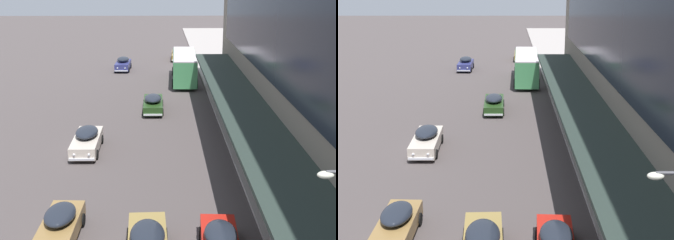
{
  "view_description": "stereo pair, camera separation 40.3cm",
  "coord_description": "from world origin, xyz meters",
  "views": [
    {
      "loc": [
        1.26,
        -10.46,
        12.01
      ],
      "look_at": [
        1.79,
        21.57,
        1.69
      ],
      "focal_mm": 50.0,
      "sensor_mm": 36.0,
      "label": 1
    },
    {
      "loc": [
        1.66,
        -10.46,
        12.01
      ],
      "look_at": [
        1.79,
        21.57,
        1.69
      ],
      "focal_mm": 50.0,
      "sensor_mm": 36.0,
      "label": 2
    }
  ],
  "objects": [
    {
      "name": "sedan_trailing_near",
      "position": [
        -3.4,
        47.31,
        0.81
      ],
      "size": [
        1.92,
        4.43,
        1.66
      ],
      "color": "navy",
      "rests_on": "ground"
    },
    {
      "name": "sedan_oncoming_rear",
      "position": [
        0.6,
        29.44,
        0.75
      ],
      "size": [
        1.82,
        4.93,
        1.53
      ],
      "color": "#223F19",
      "rests_on": "ground"
    },
    {
      "name": "sedan_lead_near",
      "position": [
        -3.86,
        19.95,
        0.79
      ],
      "size": [
        1.89,
        4.98,
        1.61
      ],
      "color": "beige",
      "rests_on": "ground"
    },
    {
      "name": "fire_hydrant",
      "position": [
        6.78,
        17.52,
        0.49
      ],
      "size": [
        0.2,
        0.4,
        0.7
      ],
      "color": "red",
      "rests_on": "sidewalk_kerb"
    },
    {
      "name": "sedan_trailing_mid",
      "position": [
        3.71,
        54.27,
        0.76
      ],
      "size": [
        1.99,
        5.0,
        1.53
      ],
      "color": "olive",
      "rests_on": "ground"
    },
    {
      "name": "sedan_second_mid",
      "position": [
        -3.42,
        8.67,
        0.75
      ],
      "size": [
        1.86,
        4.45,
        1.52
      ],
      "color": "olive",
      "rests_on": "ground"
    },
    {
      "name": "transit_bus_kerbside_front",
      "position": [
        3.93,
        40.8,
        1.83
      ],
      "size": [
        2.95,
        9.84,
        3.18
      ],
      "color": "#469459",
      "rests_on": "ground"
    }
  ]
}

